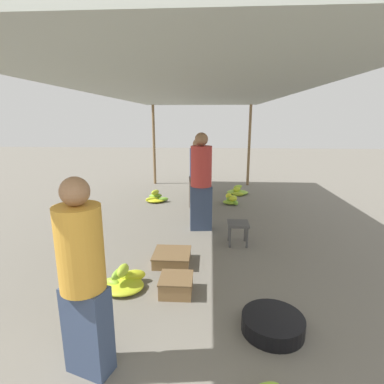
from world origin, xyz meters
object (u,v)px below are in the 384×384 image
(crate_mid, at_px, (176,285))
(banana_pile_left_1, at_px, (156,198))
(banana_pile_right_2, at_px, (231,200))
(vendor_foreground, at_px, (83,277))
(shopper_walking_mid, at_px, (201,181))
(shopper_walking_far, at_px, (197,173))
(banana_pile_left_0, at_px, (124,281))
(banana_pile_right_1, at_px, (237,192))
(stool, at_px, (238,227))
(crate_near, at_px, (172,257))
(basin_black, at_px, (273,324))

(crate_mid, bearing_deg, banana_pile_left_1, 103.71)
(banana_pile_right_2, bearing_deg, vendor_foreground, -106.29)
(shopper_walking_mid, xyz_separation_m, shopper_walking_far, (-0.14, 1.38, -0.11))
(banana_pile_left_0, xyz_separation_m, banana_pile_left_1, (-0.32, 3.89, -0.00))
(vendor_foreground, bearing_deg, banana_pile_right_1, 74.20)
(stool, relative_size, banana_pile_right_2, 0.93)
(banana_pile_right_2, height_order, shopper_walking_far, shopper_walking_far)
(crate_near, height_order, shopper_walking_far, shopper_walking_far)
(stool, bearing_deg, basin_black, -85.44)
(vendor_foreground, distance_m, basin_black, 1.84)
(banana_pile_right_1, relative_size, crate_mid, 1.50)
(stool, height_order, banana_pile_left_1, stool)
(banana_pile_right_2, bearing_deg, crate_near, -108.50)
(shopper_walking_far, bearing_deg, banana_pile_left_1, 156.86)
(vendor_foreground, relative_size, shopper_walking_far, 1.03)
(crate_mid, bearing_deg, shopper_walking_mid, 84.13)
(banana_pile_left_1, distance_m, shopper_walking_far, 1.35)
(banana_pile_left_0, distance_m, crate_near, 0.86)
(crate_near, distance_m, shopper_walking_far, 2.86)
(stool, distance_m, crate_mid, 1.71)
(banana_pile_right_1, distance_m, shopper_walking_far, 1.85)
(vendor_foreground, relative_size, stool, 4.32)
(basin_black, relative_size, shopper_walking_mid, 0.34)
(vendor_foreground, xyz_separation_m, crate_near, (0.42, 1.91, -0.76))
(crate_mid, xyz_separation_m, shopper_walking_far, (0.08, 3.50, 0.71))
(shopper_walking_far, bearing_deg, crate_mid, -91.36)
(banana_pile_right_2, xyz_separation_m, shopper_walking_mid, (-0.68, -1.74, 0.82))
(vendor_foreground, xyz_separation_m, banana_pile_left_1, (-0.39, 5.10, -0.75))
(banana_pile_right_2, relative_size, crate_near, 0.78)
(crate_mid, relative_size, shopper_walking_mid, 0.22)
(crate_mid, xyz_separation_m, shopper_walking_mid, (0.22, 2.13, 0.82))
(stool, distance_m, shopper_walking_far, 2.23)
(banana_pile_left_1, height_order, shopper_walking_mid, shopper_walking_mid)
(shopper_walking_mid, bearing_deg, vendor_foreground, -103.54)
(banana_pile_right_1, height_order, crate_near, banana_pile_right_1)
(banana_pile_left_0, height_order, crate_near, banana_pile_left_0)
(stool, relative_size, banana_pile_left_1, 0.64)
(stool, distance_m, banana_pile_right_2, 2.41)
(banana_pile_left_0, bearing_deg, basin_black, -21.48)
(basin_black, xyz_separation_m, banana_pile_left_1, (-1.97, 4.55, 0.01))
(vendor_foreground, distance_m, stool, 3.03)
(banana_pile_right_1, bearing_deg, crate_near, -107.28)
(banana_pile_left_1, bearing_deg, vendor_foreground, -85.60)
(stool, relative_size, basin_black, 0.62)
(basin_black, bearing_deg, banana_pile_left_0, 158.52)
(banana_pile_left_0, bearing_deg, vendor_foreground, -86.35)
(vendor_foreground, bearing_deg, banana_pile_right_2, 73.71)
(banana_pile_left_0, relative_size, banana_pile_left_1, 0.88)
(stool, distance_m, crate_near, 1.25)
(banana_pile_right_1, bearing_deg, stool, -94.75)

